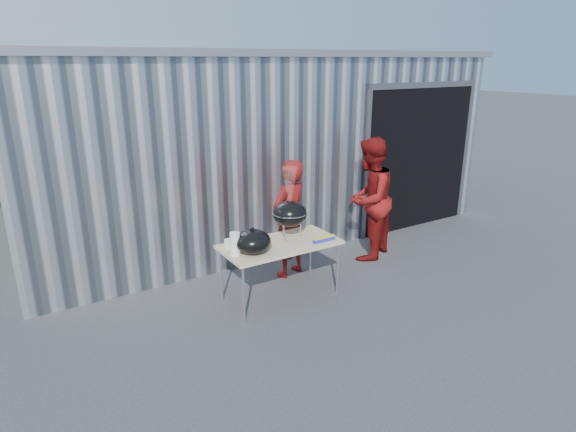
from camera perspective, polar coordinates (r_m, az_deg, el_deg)
ground at (r=6.12m, az=4.28°, el=-10.97°), size 80.00×80.00×0.00m
building at (r=9.89m, az=-7.14°, el=9.64°), size 8.20×6.20×3.10m
folding_table at (r=6.11m, az=-0.95°, el=-3.57°), size 1.50×0.75×0.75m
kettle_grill at (r=6.12m, az=0.21°, el=0.99°), size 0.45×0.45×0.94m
grill_lid at (r=5.77m, az=-4.20°, el=-3.04°), size 0.44×0.44×0.32m
paper_towels at (r=5.72m, az=-6.29°, el=-3.31°), size 0.12×0.12×0.28m
white_tub at (r=6.00m, az=-6.40°, el=-3.21°), size 0.20×0.15×0.10m
foil_box at (r=6.16m, az=4.29°, el=-2.75°), size 0.32×0.06×0.06m
person_cook at (r=6.72m, az=0.18°, el=-0.36°), size 0.71×0.57×1.68m
person_bystander at (r=7.42m, az=9.57°, el=1.98°), size 1.14×1.05×1.88m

